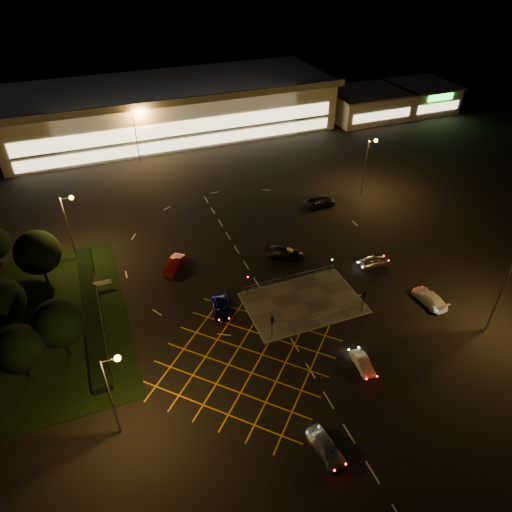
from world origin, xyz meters
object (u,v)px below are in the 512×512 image
object	(u,v)px
signal_se	(364,297)
signal_nw	(248,281)
signal_sw	(272,323)
signal_ne	(332,260)
car_near_silver	(326,447)
car_far_dkgrey	(285,253)
car_queue_white	(362,363)
car_right_silver	(373,261)
car_approach_white	(430,298)
car_left_blue	(221,308)
car_circ_red	(174,265)
car_east_grey	(320,202)

from	to	relation	value
signal_se	signal_nw	xyz separation A→B (m)	(-12.00, 7.99, 0.00)
signal_sw	signal_ne	bearing A→B (deg)	-146.35
signal_ne	car_near_silver	bearing A→B (deg)	-119.58
signal_sw	car_far_dkgrey	distance (m)	15.86
car_queue_white	car_right_silver	world-z (taller)	car_right_silver
car_queue_white	car_approach_white	bearing A→B (deg)	28.76
signal_nw	car_queue_white	bearing A→B (deg)	-64.45
signal_ne	car_left_blue	xyz separation A→B (m)	(-16.12, -1.74, -1.74)
signal_se	car_right_silver	world-z (taller)	signal_se
signal_se	car_right_silver	size ratio (longest dim) A/B	0.75
car_circ_red	car_near_silver	bearing A→B (deg)	-42.05
signal_nw	signal_se	bearing A→B (deg)	-33.65
car_circ_red	car_right_silver	bearing A→B (deg)	16.75
car_left_blue	car_east_grey	xyz separation A→B (m)	(23.51, 18.76, 0.14)
car_queue_white	car_circ_red	xyz separation A→B (m)	(-14.97, 24.27, 0.16)
car_near_silver	car_approach_white	bearing A→B (deg)	24.09
car_east_grey	car_approach_white	distance (m)	26.68
car_left_blue	car_approach_white	world-z (taller)	car_approach_white
signal_nw	car_left_blue	world-z (taller)	signal_nw
car_queue_white	car_left_blue	xyz separation A→B (m)	(-11.54, 13.77, 0.01)
car_queue_white	car_approach_white	size ratio (longest dim) A/B	0.72
car_left_blue	car_east_grey	world-z (taller)	car_east_grey
car_right_silver	car_approach_white	size ratio (longest dim) A/B	0.81
signal_nw	car_near_silver	distance (m)	22.86
signal_se	car_left_blue	bearing A→B (deg)	-21.19
signal_nw	car_approach_white	bearing A→B (deg)	-24.80
car_far_dkgrey	car_east_grey	size ratio (longest dim) A/B	0.99
car_east_grey	car_far_dkgrey	bearing A→B (deg)	131.91
car_queue_white	car_far_dkgrey	distance (m)	21.25
car_left_blue	car_circ_red	distance (m)	11.05
signal_ne	car_east_grey	xyz separation A→B (m)	(7.39, 17.02, -1.60)
car_near_silver	car_queue_white	xyz separation A→B (m)	(8.35, 7.28, -0.15)
signal_ne	car_near_silver	xyz separation A→B (m)	(-12.94, -22.79, -1.60)
car_east_grey	signal_nw	bearing A→B (deg)	128.98
car_right_silver	signal_nw	bearing A→B (deg)	89.73
signal_ne	car_approach_white	world-z (taller)	signal_ne
car_east_grey	signal_sw	bearing A→B (deg)	139.91
signal_ne	car_queue_white	bearing A→B (deg)	-106.47
signal_ne	car_queue_white	distance (m)	16.27
signal_sw	car_circ_red	size ratio (longest dim) A/B	0.67
signal_se	car_far_dkgrey	size ratio (longest dim) A/B	0.58
car_circ_red	car_east_grey	world-z (taller)	car_circ_red
car_circ_red	signal_se	bearing A→B (deg)	-4.48
signal_se	car_approach_white	bearing A→B (deg)	169.49
car_circ_red	car_far_dkgrey	bearing A→B (deg)	24.94
signal_ne	car_east_grey	bearing A→B (deg)	66.53
signal_nw	car_right_silver	xyz separation A→B (m)	(18.56, -0.40, -1.65)
signal_nw	car_far_dkgrey	bearing A→B (deg)	36.36
signal_sw	car_far_dkgrey	size ratio (longest dim) A/B	0.58
car_queue_white	car_right_silver	distance (m)	18.77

